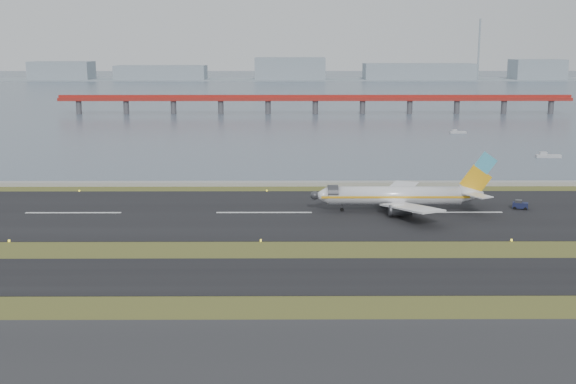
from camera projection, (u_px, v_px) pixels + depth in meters
name	position (u px, v px, depth m)	size (l,w,h in m)	color
ground	(259.00, 254.00, 121.71)	(1000.00, 1000.00, 0.00)	#414D1B
taxiway_strip	(257.00, 276.00, 109.94)	(1000.00, 18.00, 0.10)	black
runway_strip	(264.00, 213.00, 151.09)	(1000.00, 45.00, 0.10)	black
seawall	(267.00, 184.00, 180.38)	(1000.00, 2.50, 1.00)	#999A94
bay_water	(279.00, 89.00, 572.35)	(1400.00, 800.00, 1.30)	#4B5B6C
red_pier	(315.00, 100.00, 365.26)	(260.00, 5.00, 10.20)	maroon
far_shoreline	(294.00, 73.00, 727.94)	(1400.00, 80.00, 60.50)	#87959F
airliner	(401.00, 196.00, 151.71)	(38.52, 32.89, 12.80)	white
pushback_tug	(520.00, 205.00, 154.30)	(3.58, 2.71, 2.03)	#151B3B
workboat_near	(547.00, 156.00, 225.05)	(7.76, 3.03, 1.84)	#B7B7BC
workboat_far	(457.00, 132.00, 286.62)	(6.47, 2.22, 1.56)	#B7B7BC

